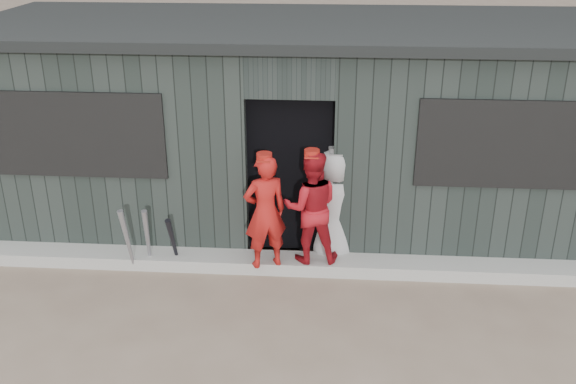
# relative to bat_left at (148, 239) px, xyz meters

# --- Properties ---
(ground) EXTENTS (80.00, 80.00, 0.00)m
(ground) POSITION_rel_bat_left_xyz_m (1.63, -1.72, -0.40)
(ground) COLOR #776352
(ground) RESTS_ON ground
(curb) EXTENTS (8.00, 0.36, 0.15)m
(curb) POSITION_rel_bat_left_xyz_m (1.63, 0.10, -0.32)
(curb) COLOR #A6A6A1
(curb) RESTS_ON ground
(bat_left) EXTENTS (0.11, 0.24, 0.79)m
(bat_left) POSITION_rel_bat_left_xyz_m (0.00, 0.00, 0.00)
(bat_left) COLOR gray
(bat_left) RESTS_ON ground
(bat_mid) EXTENTS (0.13, 0.23, 0.84)m
(bat_mid) POSITION_rel_bat_left_xyz_m (-0.20, -0.12, 0.02)
(bat_mid) COLOR gray
(bat_mid) RESTS_ON ground
(bat_right) EXTENTS (0.11, 0.29, 0.69)m
(bat_right) POSITION_rel_bat_left_xyz_m (0.29, 0.02, -0.05)
(bat_right) COLOR black
(bat_right) RESTS_ON ground
(player_red_left) EXTENTS (0.57, 0.49, 1.34)m
(player_red_left) POSITION_rel_bat_left_xyz_m (1.38, -0.07, 0.42)
(player_red_left) COLOR red
(player_red_left) RESTS_ON curb
(player_red_right) EXTENTS (0.69, 0.56, 1.33)m
(player_red_right) POSITION_rel_bat_left_xyz_m (1.89, 0.10, 0.42)
(player_red_right) COLOR #AE151F
(player_red_right) RESTS_ON curb
(player_grey_back) EXTENTS (0.78, 0.61, 1.41)m
(player_grey_back) POSITION_rel_bat_left_xyz_m (2.15, 0.40, 0.31)
(player_grey_back) COLOR #AEAEAE
(player_grey_back) RESTS_ON ground
(dugout) EXTENTS (8.30, 3.30, 2.62)m
(dugout) POSITION_rel_bat_left_xyz_m (1.63, 1.79, 0.89)
(dugout) COLOR black
(dugout) RESTS_ON ground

